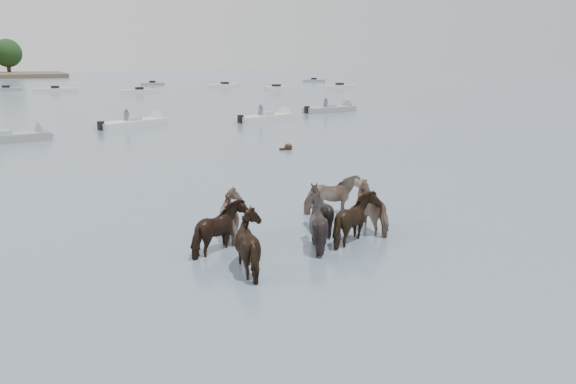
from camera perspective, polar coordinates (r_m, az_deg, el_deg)
name	(u,v)px	position (r m, az deg, el deg)	size (l,w,h in m)	color
ground	(199,245)	(15.30, -8.91, -5.27)	(400.00, 400.00, 0.00)	slate
pony_herd	(305,221)	(15.42, 1.73, -2.89)	(6.63, 4.90, 1.59)	black
swimming_pony	(288,148)	(30.68, -0.05, 4.45)	(0.72, 0.44, 0.44)	black
motorboat_b	(17,138)	(37.38, -25.52, 4.95)	(5.71, 2.90, 1.92)	gray
motorboat_c	(141,123)	(42.85, -14.47, 6.73)	(5.91, 4.23, 1.92)	silver
motorboat_d	(273,117)	(45.34, -1.55, 7.49)	(5.82, 3.41, 1.92)	silver
motorboat_e	(336,109)	(52.76, 4.85, 8.27)	(5.71, 2.24, 1.92)	gray
distant_flotilla	(37,90)	(91.98, -23.80, 9.37)	(107.19, 25.13, 0.93)	gray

